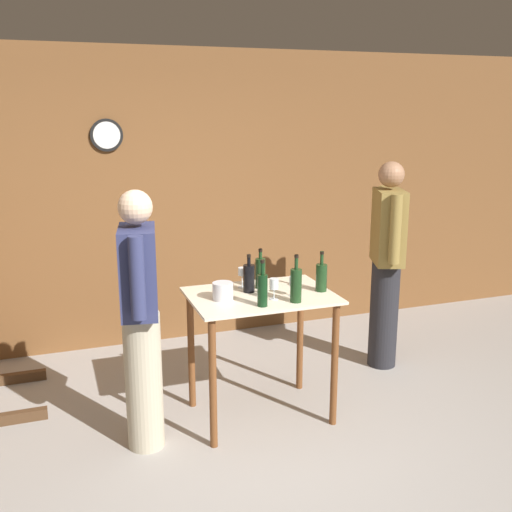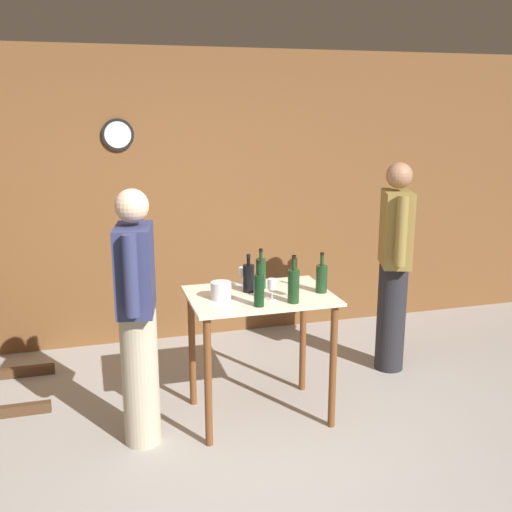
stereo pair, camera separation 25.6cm
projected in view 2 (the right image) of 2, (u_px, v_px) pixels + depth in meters
ground_plane at (262, 480)px, 3.60m from camera, size 14.00×14.00×0.00m
back_wall at (187, 198)px, 5.58m from camera, size 8.40×0.08×2.70m
tasting_table at (260, 320)px, 4.19m from camera, size 0.99×0.71×0.92m
wine_bottle_far_left at (259, 289)px, 3.87m from camera, size 0.07×0.07×0.31m
wine_bottle_left at (249, 278)px, 4.18m from camera, size 0.08×0.08×0.27m
wine_bottle_center at (261, 272)px, 4.26m from camera, size 0.07×0.07×0.29m
wine_bottle_right at (294, 285)px, 3.94m from camera, size 0.08×0.08×0.32m
wine_bottle_far_right at (322, 278)px, 4.17m from camera, size 0.08×0.08×0.29m
wine_glass_near_left at (243, 272)px, 4.28m from camera, size 0.06×0.06×0.15m
wine_glass_near_center at (272, 285)px, 4.01m from camera, size 0.06×0.06×0.15m
wine_glass_near_right at (292, 283)px, 4.07m from camera, size 0.06×0.06×0.14m
ice_bucket at (221, 290)px, 4.04m from camera, size 0.14×0.14×0.12m
person_host at (394, 263)px, 4.92m from camera, size 0.34×0.56×1.76m
person_visitor_with_scarf at (137, 314)px, 3.80m from camera, size 0.29×0.58×1.70m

